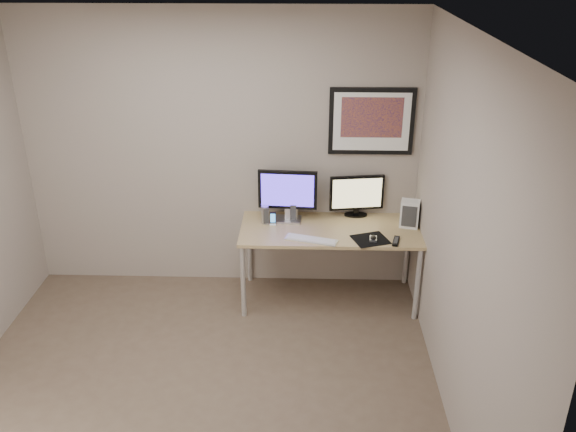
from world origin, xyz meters
The scene contains 14 objects.
floor centered at (0.00, 0.00, 0.00)m, with size 3.60×3.60×0.00m, color brown.
room centered at (0.00, 0.45, 1.64)m, with size 3.60×3.60×3.60m.
desk centered at (1.00, 1.35, 0.66)m, with size 1.60×0.70×0.73m.
framed_art centered at (1.35, 1.68, 1.62)m, with size 0.75×0.04×0.60m.
monitor_large centered at (0.62, 1.51, 1.00)m, with size 0.53×0.19×0.48m.
monitor_tv centered at (1.25, 1.63, 0.94)m, with size 0.50×0.15×0.40m.
speaker_left centered at (0.41, 1.44, 0.82)m, with size 0.07×0.07×0.17m, color #ADADB2.
speaker_right centered at (0.67, 1.52, 0.82)m, with size 0.07×0.07×0.18m, color #ADADB2.
phone_dock centered at (0.49, 1.41, 0.79)m, with size 0.06×0.06×0.12m, color black.
keyboard centered at (0.83, 1.11, 0.74)m, with size 0.45×0.12×0.02m, color #BCBCC1.
mousepad centered at (1.34, 1.14, 0.73)m, with size 0.29×0.25×0.00m, color black.
mouse centered at (1.36, 1.13, 0.75)m, with size 0.06×0.10×0.03m, color black.
remote centered at (1.55, 1.10, 0.74)m, with size 0.05×0.18×0.02m, color black.
fan_unit centered at (1.71, 1.41, 0.85)m, with size 0.16×0.12×0.25m, color white.
Camera 1 is at (0.77, -3.55, 3.11)m, focal length 38.00 mm.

